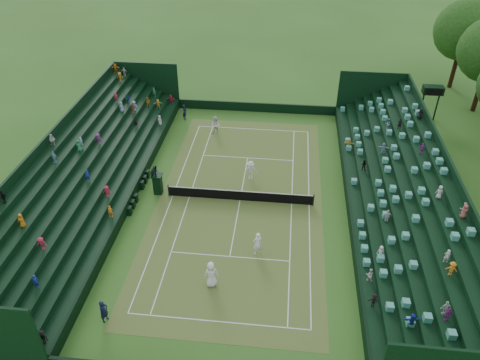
{
  "coord_description": "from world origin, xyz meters",
  "views": [
    {
      "loc": [
        3.27,
        -29.51,
        22.73
      ],
      "look_at": [
        0.0,
        0.0,
        2.0
      ],
      "focal_mm": 35.0,
      "sensor_mm": 36.0,
      "label": 1
    }
  ],
  "objects": [
    {
      "name": "perimeter_wall_west",
      "position": [
        -8.48,
        0.0,
        0.5
      ],
      "size": [
        0.2,
        31.77,
        1.0
      ],
      "primitive_type": "cube",
      "color": "black",
      "rests_on": "ground"
    },
    {
      "name": "perimeter_wall_east",
      "position": [
        8.48,
        0.0,
        0.5
      ],
      "size": [
        0.2,
        31.77,
        1.0
      ],
      "primitive_type": "cube",
      "color": "black",
      "rests_on": "ground"
    },
    {
      "name": "line_judge_south",
      "position": [
        -6.63,
        -12.51,
        0.79
      ],
      "size": [
        0.57,
        0.68,
        1.58
      ],
      "primitive_type": "imported",
      "rotation": [
        0.0,
        0.0,
        1.18
      ],
      "color": "black",
      "rests_on": "ground"
    },
    {
      "name": "south_grandstand",
      "position": [
        -12.66,
        0.0,
        1.55
      ],
      "size": [
        6.6,
        32.0,
        4.9
      ],
      "color": "black",
      "rests_on": "ground"
    },
    {
      "name": "scoreboard_tower",
      "position": [
        17.75,
        16.0,
        3.14
      ],
      "size": [
        2.0,
        1.0,
        3.7
      ],
      "color": "black",
      "rests_on": "ground"
    },
    {
      "name": "player_far_east",
      "position": [
        0.57,
        3.12,
        0.88
      ],
      "size": [
        1.24,
        0.87,
        1.75
      ],
      "primitive_type": "imported",
      "rotation": [
        0.0,
        0.0,
        0.21
      ],
      "color": "white",
      "rests_on": "ground"
    },
    {
      "name": "line_judge_north",
      "position": [
        -7.25,
        13.26,
        0.82
      ],
      "size": [
        0.45,
        0.63,
        1.63
      ],
      "primitive_type": "imported",
      "rotation": [
        0.0,
        0.0,
        1.47
      ],
      "color": "black",
      "rests_on": "ground"
    },
    {
      "name": "courtside_chairs",
      "position": [
        -8.3,
        -0.15,
        0.38
      ],
      "size": [
        0.46,
        5.44,
        1.0
      ],
      "color": "black",
      "rests_on": "ground"
    },
    {
      "name": "ground",
      "position": [
        0.0,
        0.0,
        0.0
      ],
      "size": [
        160.0,
        160.0,
        0.0
      ],
      "primitive_type": "plane",
      "color": "#2D571B",
      "rests_on": "ground"
    },
    {
      "name": "player_near_east",
      "position": [
        1.85,
        -5.87,
        0.93
      ],
      "size": [
        0.81,
        0.72,
        1.86
      ],
      "primitive_type": "imported",
      "rotation": [
        0.0,
        0.0,
        3.66
      ],
      "color": "white",
      "rests_on": "ground"
    },
    {
      "name": "perimeter_wall_north",
      "position": [
        0.0,
        15.88,
        0.5
      ],
      "size": [
        17.17,
        0.2,
        1.0
      ],
      "primitive_type": "cube",
      "color": "black",
      "rests_on": "ground"
    },
    {
      "name": "tennis_net",
      "position": [
        0.0,
        0.0,
        0.53
      ],
      "size": [
        11.67,
        0.1,
        1.06
      ],
      "color": "black",
      "rests_on": "ground"
    },
    {
      "name": "umpire_chair",
      "position": [
        -6.74,
        0.31,
        1.12
      ],
      "size": [
        0.83,
        0.83,
        2.62
      ],
      "color": "black",
      "rests_on": "ground"
    },
    {
      "name": "player_near_west",
      "position": [
        -0.82,
        -9.07,
        0.96
      ],
      "size": [
        1.09,
        0.87,
        1.93
      ],
      "primitive_type": "imported",
      "rotation": [
        0.0,
        0.0,
        3.46
      ],
      "color": "white",
      "rests_on": "ground"
    },
    {
      "name": "player_far_west",
      "position": [
        -3.55,
        10.46,
        0.96
      ],
      "size": [
        1.11,
        0.97,
        1.93
      ],
      "primitive_type": "imported",
      "rotation": [
        0.0,
        0.0,
        -0.29
      ],
      "color": "white",
      "rests_on": "ground"
    },
    {
      "name": "north_grandstand",
      "position": [
        12.66,
        0.0,
        1.55
      ],
      "size": [
        6.6,
        32.0,
        4.9
      ],
      "color": "black",
      "rests_on": "ground"
    },
    {
      "name": "court_surface",
      "position": [
        0.0,
        0.0,
        0.01
      ],
      "size": [
        12.97,
        26.77,
        0.01
      ],
      "primitive_type": "cube",
      "color": "#3C7C29",
      "rests_on": "ground"
    }
  ]
}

